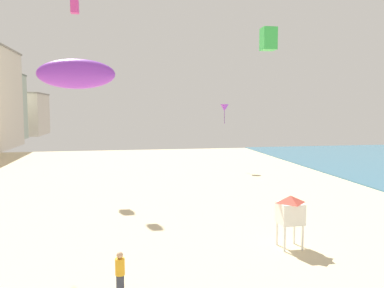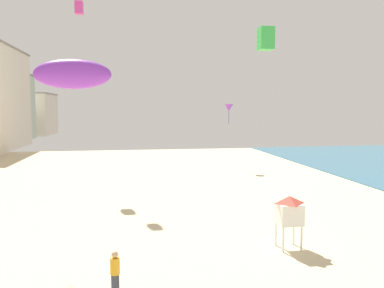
{
  "view_description": "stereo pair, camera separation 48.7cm",
  "coord_description": "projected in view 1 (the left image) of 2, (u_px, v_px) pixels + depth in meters",
  "views": [
    {
      "loc": [
        1.7,
        -2.37,
        6.68
      ],
      "look_at": [
        5.54,
        18.78,
        4.69
      ],
      "focal_mm": 36.08,
      "sensor_mm": 36.0,
      "label": 1
    },
    {
      "loc": [
        2.18,
        -2.45,
        6.68
      ],
      "look_at": [
        5.54,
        18.78,
        4.69
      ],
      "focal_mm": 36.08,
      "sensor_mm": 36.0,
      "label": 2
    }
  ],
  "objects": [
    {
      "name": "kite_green_box_2",
      "position": [
        268.0,
        39.0,
        15.87
      ],
      "size": [
        0.58,
        0.58,
        0.91
      ],
      "color": "green"
    },
    {
      "name": "lifeguard_stand",
      "position": [
        290.0,
        210.0,
        18.39
      ],
      "size": [
        1.1,
        1.1,
        2.55
      ],
      "rotation": [
        0.0,
        0.0,
        0.32
      ],
      "color": "white",
      "rests_on": "ground"
    },
    {
      "name": "kite_purple_parafoil_2",
      "position": [
        76.0,
        74.0,
        14.23
      ],
      "size": [
        2.84,
        0.79,
        1.1
      ],
      "color": "purple"
    },
    {
      "name": "boardwalk_hotel_furthest",
      "position": [
        14.0,
        114.0,
        96.63
      ],
      "size": [
        14.56,
        15.54,
        10.49
      ],
      "color": "silver",
      "rests_on": "ground"
    },
    {
      "name": "kite_magenta_box",
      "position": [
        75.0,
        7.0,
        34.21
      ],
      "size": [
        0.7,
        0.7,
        1.1
      ],
      "color": "#DB3D9E"
    },
    {
      "name": "kite_purple_delta",
      "position": [
        224.0,
        108.0,
        42.76
      ],
      "size": [
        0.94,
        0.94,
        2.14
      ],
      "color": "purple"
    },
    {
      "name": "kite_flyer",
      "position": [
        120.0,
        272.0,
        13.64
      ],
      "size": [
        0.34,
        0.34,
        1.64
      ],
      "rotation": [
        0.0,
        0.0,
        1.43
      ],
      "color": "#383D4C",
      "rests_on": "ground"
    }
  ]
}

